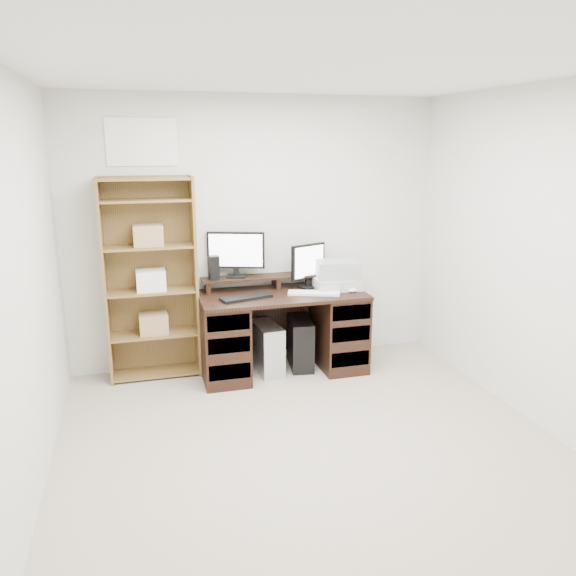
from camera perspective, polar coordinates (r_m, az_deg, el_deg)
name	(u,v)px	position (r m, az deg, el deg)	size (l,w,h in m)	color
room	(326,283)	(3.41, 3.89, 0.51)	(3.54, 4.04, 2.54)	tan
desk	(282,331)	(5.21, -0.62, -4.34)	(1.50, 0.70, 0.75)	black
riser_shelf	(276,278)	(5.27, -1.21, 1.04)	(1.40, 0.22, 0.12)	black
monitor_wide	(236,252)	(5.17, -5.31, 3.67)	(0.51, 0.21, 0.42)	black
monitor_small	(308,264)	(5.26, 2.06, 2.46)	(0.36, 0.20, 0.41)	black
speaker	(214,268)	(5.12, -7.55, 2.05)	(0.09, 0.09, 0.22)	black
keyboard_black	(246,297)	(4.92, -4.27, -0.96)	(0.46, 0.15, 0.03)	black
keyboard_white	(314,293)	(5.06, 2.64, -0.52)	(0.46, 0.14, 0.02)	white
mouse	(352,290)	(5.15, 6.56, -0.24)	(0.09, 0.06, 0.04)	silver
printer	(337,283)	(5.25, 5.01, 0.47)	(0.41, 0.31, 0.10)	#B5AF9D
basket	(337,270)	(5.22, 5.04, 1.88)	(0.38, 0.27, 0.16)	gray
tower_silver	(267,348)	(5.24, -2.15, -6.09)	(0.20, 0.46, 0.46)	silver
tower_black	(300,343)	(5.36, 1.24, -5.56)	(0.26, 0.49, 0.47)	black
bookshelf	(151,278)	(5.11, -13.77, 1.04)	(0.80, 0.30, 1.80)	brown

